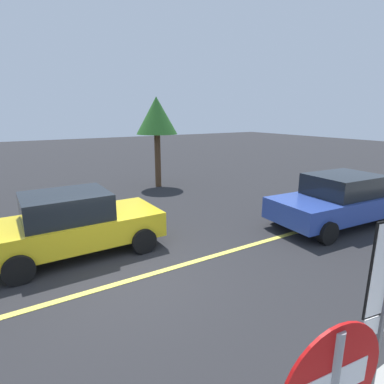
{
  "coord_description": "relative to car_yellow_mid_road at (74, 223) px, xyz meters",
  "views": [
    {
      "loc": [
        -1.94,
        -5.73,
        3.45
      ],
      "look_at": [
        2.52,
        1.45,
        1.3
      ],
      "focal_mm": 28.99,
      "sensor_mm": 36.0,
      "label": 1
    }
  ],
  "objects": [
    {
      "name": "ground_plane",
      "position": [
        0.59,
        -2.02,
        -0.8
      ],
      "size": [
        80.0,
        80.0,
        0.0
      ],
      "primitive_type": "plane",
      "color": "#262628"
    },
    {
      "name": "lane_marking_centre",
      "position": [
        3.59,
        -2.02,
        -0.79
      ],
      "size": [
        28.0,
        0.16,
        0.01
      ],
      "primitive_type": "cube",
      "color": "#E0D14C"
    },
    {
      "name": "car_yellow_mid_road",
      "position": [
        0.0,
        0.0,
        0.0
      ],
      "size": [
        4.12,
        2.07,
        1.59
      ],
      "color": "gold",
      "rests_on": "ground_plane"
    },
    {
      "name": "car_blue_crossing",
      "position": [
        7.52,
        -2.2,
        0.01
      ],
      "size": [
        4.52,
        2.37,
        1.61
      ],
      "color": "#2D479E",
      "rests_on": "ground_plane"
    },
    {
      "name": "tree_centre_verge",
      "position": [
        5.04,
        5.64,
        2.49
      ],
      "size": [
        1.91,
        1.91,
        4.21
      ],
      "color": "#513823",
      "rests_on": "ground_plane"
    }
  ]
}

